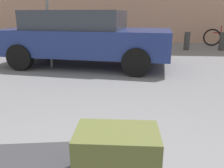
# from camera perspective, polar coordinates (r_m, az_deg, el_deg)

# --- Properties ---
(duffel_bag_olive_topmost_pile) EXTENTS (0.39, 0.25, 0.27)m
(duffel_bag_olive_topmost_pile) POSITION_cam_1_polar(r_m,az_deg,el_deg) (1.16, 1.20, -17.36)
(duffel_bag_olive_topmost_pile) COLOR #4C5128
(duffel_bag_olive_topmost_pile) RESTS_ON suitcase_tan_center
(parked_car) EXTENTS (4.49, 2.35, 1.42)m
(parked_car) POSITION_cam_1_polar(r_m,az_deg,el_deg) (6.23, -6.95, 11.44)
(parked_car) COLOR navy
(parked_car) RESTS_ON ground_plane
(bollard_kerb_near) EXTENTS (0.21, 0.21, 0.68)m
(bollard_kerb_near) POSITION_cam_1_polar(r_m,az_deg,el_deg) (9.39, 17.91, 10.00)
(bollard_kerb_near) COLOR #383838
(bollard_kerb_near) RESTS_ON ground_plane
(bollard_kerb_mid) EXTENTS (0.21, 0.21, 0.68)m
(bollard_kerb_mid) POSITION_cam_1_polar(r_m,az_deg,el_deg) (9.76, 25.43, 9.43)
(bollard_kerb_mid) COLOR #383838
(bollard_kerb_mid) RESTS_ON ground_plane
(no_parking_sign) EXTENTS (0.49, 0.13, 2.31)m
(no_parking_sign) POSITION_cam_1_polar(r_m,az_deg,el_deg) (6.15, -15.54, 17.17)
(no_parking_sign) COLOR slate
(no_parking_sign) RESTS_ON ground_plane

